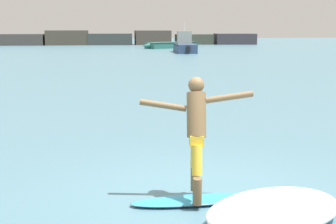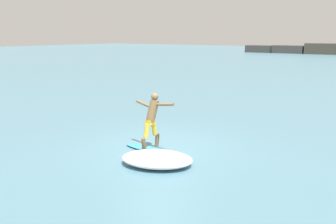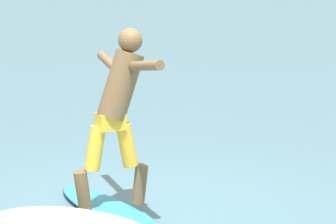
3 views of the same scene
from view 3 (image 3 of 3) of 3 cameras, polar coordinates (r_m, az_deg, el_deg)
name	(u,v)px [view 3 (image 3 of 3)]	position (r m, az deg, el deg)	size (l,w,h in m)	color
ground_plane	(140,214)	(8.00, -2.04, -7.33)	(200.00, 200.00, 0.00)	slate
surfboard	(114,212)	(7.94, -3.90, -7.17)	(2.12, 0.58, 0.22)	#3199CD
surfer	(119,103)	(7.71, -3.54, 0.64)	(1.66, 0.78, 1.78)	brown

